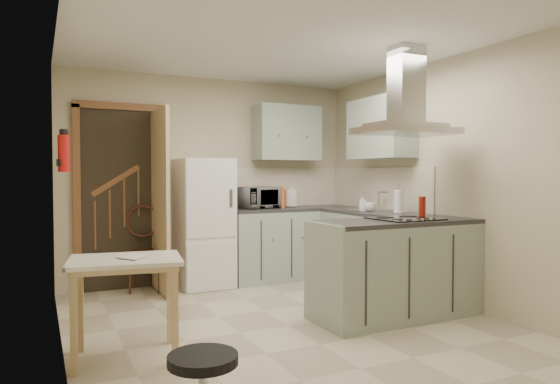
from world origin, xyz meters
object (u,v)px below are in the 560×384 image
fridge (204,223)px  peninsula (396,268)px  microwave (259,197)px  extractor_hood (406,131)px  bentwood_chair (146,252)px  drop_leaf_table (126,308)px

fridge → peninsula: size_ratio=0.97×
fridge → microwave: 0.77m
fridge → extractor_hood: 2.57m
bentwood_chair → microwave: microwave is taller
fridge → bentwood_chair: size_ratio=1.71×
bentwood_chair → microwave: bearing=14.2°
peninsula → extractor_hood: size_ratio=1.72×
fridge → extractor_hood: bearing=-56.2°
peninsula → extractor_hood: (0.10, 0.00, 1.27)m
peninsula → bentwood_chair: (-1.89, 2.06, -0.01)m
peninsula → drop_leaf_table: (-2.42, 0.01, -0.09)m
fridge → bentwood_chair: bearing=173.0°
fridge → microwave: fridge is taller
drop_leaf_table → peninsula: bearing=8.8°
microwave → fridge: bearing=168.9°
bentwood_chair → microwave: 1.50m
fridge → drop_leaf_table: (-1.19, -1.97, -0.39)m
fridge → bentwood_chair: fridge is taller
microwave → bentwood_chair: bearing=164.1°
extractor_hood → microwave: 2.22m
fridge → extractor_hood: (1.32, -1.98, 0.97)m
fridge → drop_leaf_table: size_ratio=1.95×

